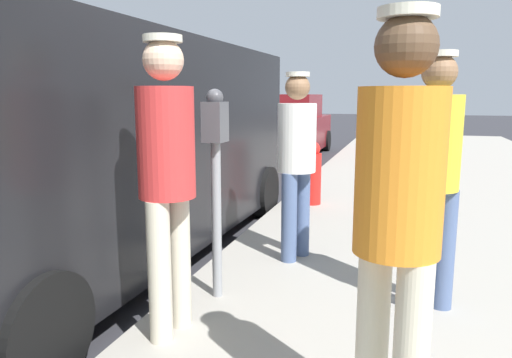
% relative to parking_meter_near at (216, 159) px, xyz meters
% --- Properties ---
extents(ground_plane, '(80.00, 80.00, 0.00)m').
position_rel_parking_meter_near_xyz_m(ground_plane, '(-1.35, 0.18, -1.18)').
color(ground_plane, '#2D2D33').
extents(parking_meter_near, '(0.14, 0.18, 1.52)m').
position_rel_parking_meter_near_xyz_m(parking_meter_near, '(0.00, 0.00, 0.00)').
color(parking_meter_near, gray).
rests_on(parking_meter_near, sidewalk_slab).
extents(pedestrian_in_yellow, '(0.36, 0.34, 1.76)m').
position_rel_parking_meter_near_xyz_m(pedestrian_in_yellow, '(1.47, 0.26, -0.02)').
color(pedestrian_in_yellow, '#4C608C').
rests_on(pedestrian_in_yellow, sidewalk_slab).
extents(pedestrian_in_white, '(0.34, 0.35, 1.67)m').
position_rel_parking_meter_near_xyz_m(pedestrian_in_white, '(0.37, 1.01, -0.07)').
color(pedestrian_in_white, '#4C608C').
rests_on(pedestrian_in_white, sidewalk_slab).
extents(pedestrian_in_red, '(0.34, 0.36, 1.81)m').
position_rel_parking_meter_near_xyz_m(pedestrian_in_red, '(-0.07, -0.61, 0.02)').
color(pedestrian_in_red, beige).
rests_on(pedestrian_in_red, sidewalk_slab).
extents(pedestrian_in_orange, '(0.34, 0.34, 1.79)m').
position_rel_parking_meter_near_xyz_m(pedestrian_in_orange, '(1.26, -1.24, 0.00)').
color(pedestrian_in_orange, beige).
rests_on(pedestrian_in_orange, sidewalk_slab).
extents(parked_van, '(2.24, 5.25, 2.15)m').
position_rel_parking_meter_near_xyz_m(parked_van, '(-1.50, 0.92, -0.03)').
color(parked_van, black).
rests_on(parked_van, ground).
extents(parked_sedan_ahead, '(1.95, 4.40, 1.65)m').
position_rel_parking_meter_near_xyz_m(parked_sedan_ahead, '(-1.80, 9.42, -0.43)').
color(parked_sedan_ahead, maroon).
rests_on(parked_sedan_ahead, ground).
extents(fire_hydrant, '(0.24, 0.24, 0.86)m').
position_rel_parking_meter_near_xyz_m(fire_hydrant, '(0.10, 3.25, -0.61)').
color(fire_hydrant, red).
rests_on(fire_hydrant, sidewalk_slab).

